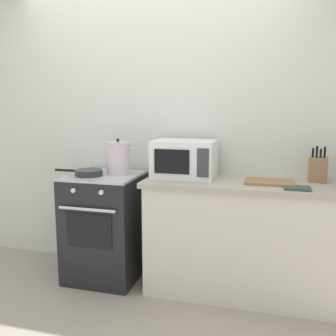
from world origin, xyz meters
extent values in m
plane|color=#9E9384|center=(0.00, 0.00, 0.00)|extent=(10.00, 10.00, 0.00)
cube|color=silver|center=(0.30, 0.97, 1.25)|extent=(4.40, 0.10, 2.50)
cube|color=beige|center=(0.90, 0.62, 0.44)|extent=(1.64, 0.56, 0.88)
cube|color=#ADA393|center=(0.90, 0.62, 0.90)|extent=(1.70, 0.60, 0.04)
cube|color=black|center=(-0.35, 0.60, 0.45)|extent=(0.60, 0.60, 0.90)
cube|color=#B7B7BC|center=(-0.35, 0.60, 0.91)|extent=(0.60, 0.60, 0.02)
cube|color=black|center=(-0.35, 0.30, 0.52)|extent=(0.39, 0.01, 0.28)
cylinder|color=silver|center=(-0.35, 0.27, 0.70)|extent=(0.48, 0.02, 0.02)
cylinder|color=silver|center=(-0.47, 0.29, 0.84)|extent=(0.04, 0.02, 0.04)
cylinder|color=silver|center=(-0.23, 0.29, 0.84)|extent=(0.04, 0.02, 0.04)
cylinder|color=silver|center=(-0.24, 0.65, 1.05)|extent=(0.20, 0.20, 0.26)
cylinder|color=silver|center=(-0.24, 0.65, 1.19)|extent=(0.21, 0.21, 0.01)
sphere|color=black|center=(-0.24, 0.65, 1.21)|extent=(0.03, 0.03, 0.03)
cylinder|color=silver|center=(-0.36, 0.65, 1.14)|extent=(0.05, 0.01, 0.01)
cylinder|color=silver|center=(-0.12, 0.65, 1.14)|extent=(0.05, 0.01, 0.01)
cylinder|color=#28282B|center=(-0.45, 0.51, 0.95)|extent=(0.23, 0.23, 0.05)
cylinder|color=black|center=(-0.66, 0.51, 0.96)|extent=(0.20, 0.02, 0.02)
cube|color=white|center=(0.33, 0.68, 1.07)|extent=(0.50, 0.36, 0.30)
cube|color=black|center=(0.27, 0.50, 1.07)|extent=(0.28, 0.01, 0.19)
cube|color=#38383D|center=(0.52, 0.50, 1.07)|extent=(0.09, 0.01, 0.22)
cube|color=#997047|center=(1.01, 0.60, 0.93)|extent=(0.36, 0.26, 0.02)
cube|color=#997047|center=(1.36, 0.74, 1.02)|extent=(0.13, 0.10, 0.19)
cylinder|color=black|center=(1.32, 0.74, 1.15)|extent=(0.02, 0.02, 0.07)
cylinder|color=black|center=(1.35, 0.74, 1.15)|extent=(0.02, 0.02, 0.09)
cylinder|color=black|center=(1.38, 0.74, 1.14)|extent=(0.02, 0.02, 0.07)
cylinder|color=black|center=(1.41, 0.74, 1.15)|extent=(0.02, 0.02, 0.08)
cube|color=#384C42|center=(1.20, 0.44, 0.93)|extent=(0.18, 0.14, 0.02)
camera|label=1|loc=(1.01, -2.26, 1.51)|focal=39.87mm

